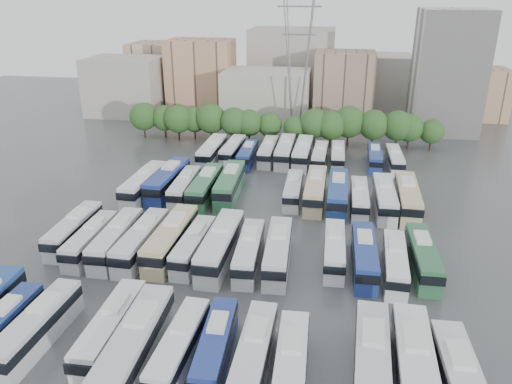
% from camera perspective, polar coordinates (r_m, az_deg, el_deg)
% --- Properties ---
extents(ground, '(220.00, 220.00, 0.00)m').
position_cam_1_polar(ground, '(65.62, -1.13, -5.10)').
color(ground, '#424447').
rests_on(ground, ground).
extents(tree_line, '(64.86, 7.80, 8.22)m').
position_cam_1_polar(tree_line, '(103.18, 2.98, 7.93)').
color(tree_line, black).
rests_on(tree_line, ground).
extents(city_buildings, '(102.00, 35.00, 20.00)m').
position_cam_1_polar(city_buildings, '(132.22, 1.32, 12.71)').
color(city_buildings, '#9E998E').
rests_on(city_buildings, ground).
extents(apartment_tower, '(14.00, 14.00, 26.00)m').
position_cam_1_polar(apartment_tower, '(118.77, 21.06, 12.65)').
color(apartment_tower, silver).
rests_on(apartment_tower, ground).
extents(electricity_pylon, '(9.00, 6.91, 33.83)m').
position_cam_1_polar(electricity_pylon, '(108.14, 4.85, 16.21)').
color(electricity_pylon, slate).
rests_on(electricity_pylon, ground).
extents(bus_r0_s2, '(3.02, 11.84, 3.69)m').
position_cam_1_polar(bus_r0_s2, '(50.86, -23.71, -13.92)').
color(bus_r0_s2, silver).
rests_on(bus_r0_s2, ground).
extents(bus_r0_s4, '(2.72, 11.87, 3.71)m').
position_cam_1_polar(bus_r0_s4, '(48.45, -16.22, -14.71)').
color(bus_r0_s4, silver).
rests_on(bus_r0_s4, ground).
extents(bus_r0_s5, '(3.19, 13.52, 4.23)m').
position_cam_1_polar(bus_r0_s5, '(45.75, -13.62, -16.53)').
color(bus_r0_s5, silver).
rests_on(bus_r0_s5, ground).
extents(bus_r0_s6, '(2.85, 11.13, 3.47)m').
position_cam_1_polar(bus_r0_s6, '(45.35, -8.78, -17.09)').
color(bus_r0_s6, silver).
rests_on(bus_r0_s6, ground).
extents(bus_r0_s7, '(2.88, 11.01, 3.42)m').
position_cam_1_polar(bus_r0_s7, '(45.07, -4.65, -17.20)').
color(bus_r0_s7, navy).
rests_on(bus_r0_s7, ground).
extents(bus_r0_s8, '(2.67, 11.70, 3.66)m').
position_cam_1_polar(bus_r0_s8, '(43.88, -0.27, -18.20)').
color(bus_r0_s8, silver).
rests_on(bus_r0_s8, ground).
extents(bus_r0_s9, '(2.91, 11.78, 3.67)m').
position_cam_1_polar(bus_r0_s9, '(42.82, 4.00, -19.49)').
color(bus_r0_s9, silver).
rests_on(bus_r0_s9, ground).
extents(bus_r0_s11, '(3.44, 13.15, 4.09)m').
position_cam_1_polar(bus_r0_s11, '(43.91, 13.06, -18.52)').
color(bus_r0_s11, silver).
rests_on(bus_r0_s11, ground).
extents(bus_r0_s12, '(3.36, 13.65, 4.26)m').
position_cam_1_polar(bus_r0_s12, '(44.03, 17.67, -18.83)').
color(bus_r0_s12, silver).
rests_on(bus_r0_s12, ground).
extents(bus_r1_s0, '(2.74, 11.82, 3.70)m').
position_cam_1_polar(bus_r1_s0, '(67.50, -20.08, -4.03)').
color(bus_r1_s0, silver).
rests_on(bus_r1_s0, ground).
extents(bus_r1_s1, '(2.49, 11.32, 3.55)m').
position_cam_1_polar(bus_r1_s1, '(64.41, -18.36, -5.16)').
color(bus_r1_s1, silver).
rests_on(bus_r1_s1, ground).
extents(bus_r1_s2, '(2.95, 12.32, 3.85)m').
position_cam_1_polar(bus_r1_s2, '(63.26, -15.68, -5.20)').
color(bus_r1_s2, silver).
rests_on(bus_r1_s2, ground).
extents(bus_r1_s3, '(3.09, 12.65, 3.95)m').
position_cam_1_polar(bus_r1_s3, '(62.03, -12.95, -5.44)').
color(bus_r1_s3, silver).
rests_on(bus_r1_s3, ground).
extents(bus_r1_s4, '(3.25, 13.47, 4.20)m').
position_cam_1_polar(bus_r1_s4, '(61.54, -9.68, -5.27)').
color(bus_r1_s4, '#C7B789').
rests_on(bus_r1_s4, ground).
extents(bus_r1_s5, '(2.93, 11.47, 3.57)m').
position_cam_1_polar(bus_r1_s5, '(60.19, -7.13, -6.11)').
color(bus_r1_s5, silver).
rests_on(bus_r1_s5, ground).
extents(bus_r1_s6, '(3.24, 13.63, 4.26)m').
position_cam_1_polar(bus_r1_s6, '(59.30, -4.10, -6.08)').
color(bus_r1_s6, silver).
rests_on(bus_r1_s6, ground).
extents(bus_r1_s7, '(3.06, 11.80, 3.67)m').
position_cam_1_polar(bus_r1_s7, '(58.46, -0.80, -6.79)').
color(bus_r1_s7, silver).
rests_on(bus_r1_s7, ground).
extents(bus_r1_s8, '(3.27, 12.52, 3.89)m').
position_cam_1_polar(bus_r1_s8, '(58.32, 2.52, -6.77)').
color(bus_r1_s8, silver).
rests_on(bus_r1_s8, ground).
extents(bus_r1_s10, '(2.59, 11.16, 3.49)m').
position_cam_1_polar(bus_r1_s10, '(59.78, 8.95, -6.48)').
color(bus_r1_s10, silver).
rests_on(bus_r1_s10, ground).
extents(bus_r1_s11, '(2.78, 11.94, 3.74)m').
position_cam_1_polar(bus_r1_s11, '(58.90, 12.28, -7.09)').
color(bus_r1_s11, navy).
rests_on(bus_r1_s11, ground).
extents(bus_r1_s12, '(2.97, 11.35, 3.53)m').
position_cam_1_polar(bus_r1_s12, '(58.46, 15.60, -7.79)').
color(bus_r1_s12, silver).
rests_on(bus_r1_s12, ground).
extents(bus_r1_s13, '(2.88, 11.92, 3.72)m').
position_cam_1_polar(bus_r1_s13, '(60.41, 18.51, -7.02)').
color(bus_r1_s13, '#2A643E').
rests_on(bus_r1_s13, ground).
extents(bus_r2_s1, '(3.38, 13.22, 4.11)m').
position_cam_1_polar(bus_r2_s1, '(79.12, -12.65, 0.92)').
color(bus_r2_s1, silver).
rests_on(bus_r2_s1, ground).
extents(bus_r2_s2, '(3.52, 13.74, 4.28)m').
position_cam_1_polar(bus_r2_s2, '(79.62, -10.04, 1.33)').
color(bus_r2_s2, navy).
rests_on(bus_r2_s2, ground).
extents(bus_r2_s3, '(2.95, 11.87, 3.70)m').
position_cam_1_polar(bus_r2_s3, '(77.29, -8.15, 0.57)').
color(bus_r2_s3, silver).
rests_on(bus_r2_s3, ground).
extents(bus_r2_s4, '(2.90, 13.03, 4.08)m').
position_cam_1_polar(bus_r2_s4, '(76.63, -5.77, 0.64)').
color(bus_r2_s4, '#307145').
rests_on(bus_r2_s4, ground).
extents(bus_r2_s5, '(3.42, 13.56, 4.23)m').
position_cam_1_polar(bus_r2_s5, '(77.16, -3.01, 0.94)').
color(bus_r2_s5, '#2F6F45').
rests_on(bus_r2_s5, ground).
extents(bus_r2_s8, '(2.59, 11.04, 3.45)m').
position_cam_1_polar(bus_r2_s8, '(76.01, 4.29, 0.26)').
color(bus_r2_s8, silver).
rests_on(bus_r2_s8, ground).
extents(bus_r2_s9, '(3.00, 13.18, 4.13)m').
position_cam_1_polar(bus_r2_s9, '(75.54, 6.80, 0.28)').
color(bus_r2_s9, '#CBBA8C').
rests_on(bus_r2_s9, ground).
extents(bus_r2_s10, '(2.99, 13.09, 4.10)m').
position_cam_1_polar(bus_r2_s10, '(74.85, 9.33, -0.10)').
color(bus_r2_s10, navy).
rests_on(bus_r2_s10, ground).
extents(bus_r2_s11, '(2.48, 11.25, 3.53)m').
position_cam_1_polar(bus_r2_s11, '(74.31, 11.73, -0.68)').
color(bus_r2_s11, silver).
rests_on(bus_r2_s11, ground).
extents(bus_r2_s12, '(2.96, 12.76, 3.99)m').
position_cam_1_polar(bus_r2_s12, '(74.69, 14.47, -0.63)').
color(bus_r2_s12, silver).
rests_on(bus_r2_s12, ground).
extents(bus_r2_s13, '(3.26, 13.53, 4.23)m').
position_cam_1_polar(bus_r2_s13, '(75.39, 16.93, -0.59)').
color(bus_r2_s13, beige).
rests_on(bus_r2_s13, ground).
extents(bus_r3_s3, '(2.95, 12.90, 4.04)m').
position_cam_1_polar(bus_r3_s3, '(93.27, -5.05, 4.69)').
color(bus_r3_s3, white).
rests_on(bus_r3_s3, ground).
extents(bus_r3_s4, '(3.00, 11.84, 3.69)m').
position_cam_1_polar(bus_r3_s4, '(94.11, -2.67, 4.81)').
color(bus_r3_s4, silver).
rests_on(bus_r3_s4, ground).
extents(bus_r3_s5, '(2.49, 11.05, 3.46)m').
position_cam_1_polar(bus_r3_s5, '(91.87, -0.97, 4.31)').
color(bus_r3_s5, navy).
rests_on(bus_r3_s5, ground).
extents(bus_r3_s6, '(2.58, 11.76, 3.69)m').
position_cam_1_polar(bus_r3_s6, '(93.44, 1.39, 4.69)').
color(bus_r3_s6, silver).
rests_on(bus_r3_s6, ground).
extents(bus_r3_s7, '(2.84, 12.94, 4.06)m').
position_cam_1_polar(bus_r3_s7, '(93.06, 3.36, 4.70)').
color(bus_r3_s7, silver).
rests_on(bus_r3_s7, ground).
extents(bus_r3_s8, '(3.15, 12.98, 4.05)m').
position_cam_1_polar(bus_r3_s8, '(92.48, 5.36, 4.52)').
color(bus_r3_s8, white).
rests_on(bus_r3_s8, ground).
extents(bus_r3_s9, '(2.75, 11.10, 3.46)m').
position_cam_1_polar(bus_r3_s9, '(91.69, 7.32, 4.09)').
color(bus_r3_s9, silver).
rests_on(bus_r3_s9, ground).
extents(bus_r3_s10, '(2.45, 10.93, 3.42)m').
position_cam_1_polar(bus_r3_s10, '(92.49, 9.33, 4.12)').
color(bus_r3_s10, silver).
rests_on(bus_r3_s10, ground).
extents(bus_r3_s12, '(2.55, 10.87, 3.40)m').
position_cam_1_polar(bus_r3_s12, '(92.88, 13.41, 3.87)').
color(bus_r3_s12, navy).
rests_on(bus_r3_s12, ground).
extents(bus_r3_s13, '(2.64, 10.98, 3.43)m').
position_cam_1_polar(bus_r3_s13, '(92.70, 15.57, 3.62)').
color(bus_r3_s13, silver).
rests_on(bus_r3_s13, ground).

